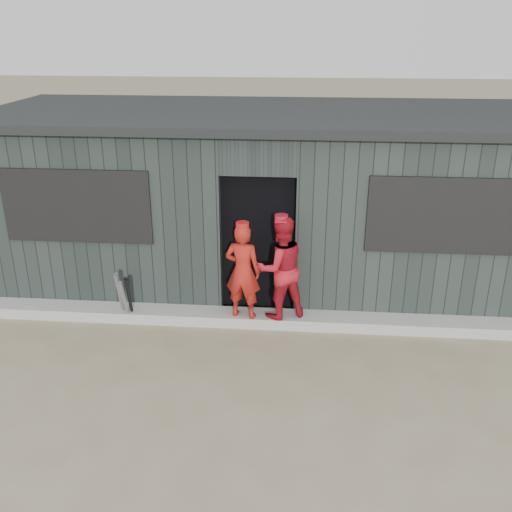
# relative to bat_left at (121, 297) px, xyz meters

# --- Properties ---
(ground) EXTENTS (80.00, 80.00, 0.00)m
(ground) POSITION_rel_bat_left_xyz_m (1.82, -1.69, -0.39)
(ground) COLOR #776B52
(ground) RESTS_ON ground
(curb) EXTENTS (8.00, 0.36, 0.15)m
(curb) POSITION_rel_bat_left_xyz_m (1.82, 0.13, -0.31)
(curb) COLOR #979692
(curb) RESTS_ON ground
(bat_left) EXTENTS (0.07, 0.25, 0.77)m
(bat_left) POSITION_rel_bat_left_xyz_m (0.00, 0.00, 0.00)
(bat_left) COLOR gray
(bat_left) RESTS_ON ground
(bat_mid) EXTENTS (0.09, 0.29, 0.70)m
(bat_mid) POSITION_rel_bat_left_xyz_m (0.09, -0.09, -0.04)
(bat_mid) COLOR gray
(bat_mid) RESTS_ON ground
(bat_right) EXTENTS (0.08, 0.24, 0.70)m
(bat_right) POSITION_rel_bat_left_xyz_m (0.12, -0.00, -0.04)
(bat_right) COLOR black
(bat_right) RESTS_ON ground
(player_red_left) EXTENTS (0.53, 0.40, 1.30)m
(player_red_left) POSITION_rel_bat_left_xyz_m (1.66, 0.05, 0.42)
(player_red_left) COLOR #A11B13
(player_red_left) RESTS_ON curb
(player_red_right) EXTENTS (0.83, 0.75, 1.39)m
(player_red_right) POSITION_rel_bat_left_xyz_m (2.14, 0.11, 0.46)
(player_red_right) COLOR #AB1521
(player_red_right) RESTS_ON curb
(player_grey_back) EXTENTS (0.62, 0.45, 1.18)m
(player_grey_back) POSITION_rel_bat_left_xyz_m (2.16, 0.75, 0.20)
(player_grey_back) COLOR #B7B7B7
(player_grey_back) RESTS_ON ground
(dugout) EXTENTS (8.30, 3.30, 2.62)m
(dugout) POSITION_rel_bat_left_xyz_m (1.82, 1.81, 0.90)
(dugout) COLOR black
(dugout) RESTS_ON ground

